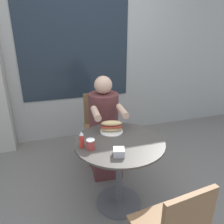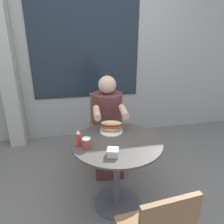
# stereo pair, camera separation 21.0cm
# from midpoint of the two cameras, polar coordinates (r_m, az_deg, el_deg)

# --- Properties ---
(ground_plane) EXTENTS (8.00, 8.00, 0.00)m
(ground_plane) POSITION_cam_midpoint_polar(r_m,az_deg,el_deg) (2.42, 3.82, -22.62)
(ground_plane) COLOR slate
(storefront_wall) EXTENTS (8.00, 0.09, 2.80)m
(storefront_wall) POSITION_cam_midpoint_polar(r_m,az_deg,el_deg) (3.38, -3.18, 16.64)
(storefront_wall) COLOR #9E9E99
(storefront_wall) RESTS_ON ground_plane
(lattice_pillar) EXTENTS (0.21, 0.21, 2.40)m
(lattice_pillar) POSITION_cam_midpoint_polar(r_m,az_deg,el_deg) (3.28, -24.24, 11.16)
(lattice_pillar) COLOR #B2ADA3
(lattice_pillar) RESTS_ON ground_plane
(cafe_table) EXTENTS (0.83, 0.83, 0.71)m
(cafe_table) POSITION_cam_midpoint_polar(r_m,az_deg,el_deg) (2.09, 4.18, -12.11)
(cafe_table) COLOR #47423D
(cafe_table) RESTS_ON ground_plane
(diner_chair) EXTENTS (0.41, 0.41, 0.87)m
(diner_chair) POSITION_cam_midpoint_polar(r_m,az_deg,el_deg) (2.91, -0.07, -2.04)
(diner_chair) COLOR brown
(diner_chair) RESTS_ON ground_plane
(seated_diner) EXTENTS (0.38, 0.63, 1.18)m
(seated_diner) POSITION_cam_midpoint_polar(r_m,az_deg,el_deg) (2.61, 1.22, -5.24)
(seated_diner) COLOR brown
(seated_diner) RESTS_ON ground_plane
(sandwich_on_plate) EXTENTS (0.22, 0.22, 0.12)m
(sandwich_on_plate) POSITION_cam_midpoint_polar(r_m,az_deg,el_deg) (2.14, 2.62, -4.00)
(sandwich_on_plate) COLOR white
(sandwich_on_plate) RESTS_ON cafe_table
(drink_cup) EXTENTS (0.07, 0.07, 0.09)m
(drink_cup) POSITION_cam_midpoint_polar(r_m,az_deg,el_deg) (1.87, -3.48, -8.15)
(drink_cup) COLOR #B73D38
(drink_cup) RESTS_ON cafe_table
(napkin_box) EXTENTS (0.11, 0.11, 0.06)m
(napkin_box) POSITION_cam_midpoint_polar(r_m,az_deg,el_deg) (1.77, 3.67, -10.57)
(napkin_box) COLOR silver
(napkin_box) RESTS_ON cafe_table
(condiment_bottle) EXTENTS (0.04, 0.04, 0.15)m
(condiment_bottle) POSITION_cam_midpoint_polar(r_m,az_deg,el_deg) (1.90, -5.66, -6.88)
(condiment_bottle) COLOR red
(condiment_bottle) RESTS_ON cafe_table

